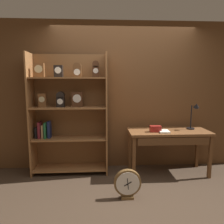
{
  "coord_description": "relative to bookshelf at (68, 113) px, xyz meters",
  "views": [
    {
      "loc": [
        -0.42,
        -2.53,
        1.56
      ],
      "look_at": [
        -0.23,
        0.76,
        1.09
      ],
      "focal_mm": 33.93,
      "sensor_mm": 36.0,
      "label": 1
    }
  ],
  "objects": [
    {
      "name": "ground_plane",
      "position": [
        0.96,
        -1.04,
        -1.03
      ],
      "size": [
        10.0,
        10.0,
        0.0
      ],
      "primitive_type": "plane",
      "color": "#3D2D21"
    },
    {
      "name": "back_wood_panel",
      "position": [
        0.96,
        0.21,
        0.27
      ],
      "size": [
        4.8,
        0.05,
        2.6
      ],
      "primitive_type": "cube",
      "color": "brown",
      "rests_on": "ground"
    },
    {
      "name": "desk_lamp",
      "position": [
        2.14,
        -0.11,
        -0.03
      ],
      "size": [
        0.18,
        0.18,
        0.47
      ],
      "color": "black",
      "rests_on": "workbench"
    },
    {
      "name": "round_clock_large",
      "position": [
        0.9,
        -0.93,
        -0.83
      ],
      "size": [
        0.37,
        0.11,
        0.41
      ],
      "color": "brown",
      "rests_on": "ground"
    },
    {
      "name": "workbench",
      "position": [
        1.69,
        -0.2,
        -0.38
      ],
      "size": [
        1.34,
        0.56,
        0.75
      ],
      "color": "brown",
      "rests_on": "ground"
    },
    {
      "name": "bookshelf",
      "position": [
        0.0,
        0.0,
        0.0
      ],
      "size": [
        1.27,
        0.39,
        2.02
      ],
      "color": "brown",
      "rests_on": "ground"
    },
    {
      "name": "toolbox_small",
      "position": [
        1.45,
        -0.25,
        -0.24
      ],
      "size": [
        0.18,
        0.1,
        0.1
      ],
      "primitive_type": "cube",
      "color": "maroon",
      "rests_on": "workbench"
    },
    {
      "name": "open_repair_manual",
      "position": [
        1.58,
        -0.27,
        -0.28
      ],
      "size": [
        0.18,
        0.23,
        0.02
      ],
      "primitive_type": "cube",
      "rotation": [
        0.0,
        0.0,
        -0.07
      ],
      "color": "silver",
      "rests_on": "workbench"
    }
  ]
}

